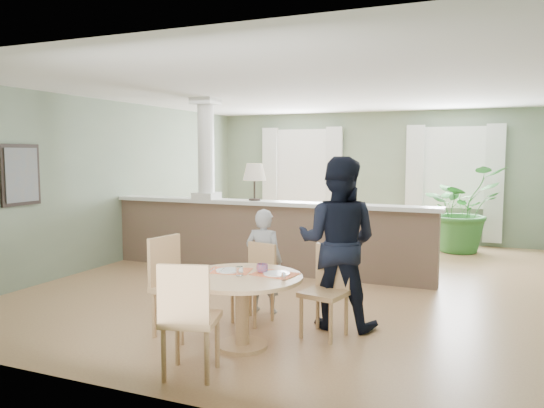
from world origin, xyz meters
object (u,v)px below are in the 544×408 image
at_px(dining_table, 243,290).
at_px(chair_far_boy, 256,279).
at_px(chair_near, 188,314).
at_px(chair_far_man, 328,286).
at_px(child_person, 264,261).
at_px(chair_side, 174,281).
at_px(houseplant, 461,209).
at_px(man_person, 338,242).
at_px(sofa, 328,236).

distance_m(dining_table, chair_far_boy, 0.82).
bearing_deg(dining_table, chair_near, -96.98).
xyz_separation_m(chair_far_boy, chair_far_man, (0.85, -0.13, 0.03)).
xyz_separation_m(chair_far_boy, child_person, (-0.05, 0.31, 0.13)).
height_order(chair_far_man, chair_side, chair_side).
distance_m(chair_near, chair_side, 1.11).
relative_size(houseplant, chair_far_man, 1.77).
distance_m(chair_side, child_person, 1.18).
distance_m(chair_far_man, child_person, 1.01).
relative_size(houseplant, child_person, 1.33).
height_order(child_person, man_person, man_person).
distance_m(sofa, chair_near, 5.07).
xyz_separation_m(dining_table, child_person, (-0.27, 1.10, 0.05)).
height_order(chair_near, chair_side, chair_side).
bearing_deg(chair_far_boy, sofa, 107.43).
distance_m(houseplant, chair_near, 7.01).
xyz_separation_m(chair_near, child_person, (-0.17, 1.91, 0.07)).
distance_m(chair_far_boy, chair_side, 0.94).
xyz_separation_m(dining_table, chair_far_boy, (-0.22, 0.78, -0.08)).
bearing_deg(dining_table, houseplant, 75.10).
bearing_deg(chair_far_man, chair_side, -145.48).
distance_m(chair_near, child_person, 1.91).
bearing_deg(sofa, chair_near, -89.28).
height_order(sofa, man_person, man_person).
relative_size(dining_table, man_person, 0.64).
relative_size(sofa, houseplant, 1.82).
xyz_separation_m(chair_far_man, child_person, (-0.90, 0.44, 0.10)).
xyz_separation_m(sofa, chair_far_man, (1.09, -3.59, 0.07)).
bearing_deg(chair_side, chair_near, -130.75).
distance_m(chair_far_man, man_person, 0.50).
xyz_separation_m(houseplant, dining_table, (-1.59, -5.99, -0.25)).
height_order(dining_table, man_person, man_person).
xyz_separation_m(chair_near, man_person, (0.75, 1.76, 0.37)).
bearing_deg(chair_side, sofa, 5.29).
bearing_deg(chair_far_man, man_person, 98.01).
height_order(chair_far_boy, chair_side, chair_side).
distance_m(sofa, man_person, 3.51).
distance_m(sofa, child_person, 3.16).
bearing_deg(man_person, chair_far_man, 83.85).
relative_size(chair_side, child_person, 0.83).
distance_m(houseplant, man_person, 5.13).
bearing_deg(chair_far_boy, chair_far_man, 4.95).
relative_size(dining_table, chair_near, 1.18).
bearing_deg(chair_side, houseplant, -11.96).
relative_size(chair_near, child_person, 0.81).
bearing_deg(chair_side, chair_far_man, -57.20).
bearing_deg(sofa, chair_side, -98.01).
xyz_separation_m(houseplant, chair_side, (-2.40, -5.94, -0.25)).
bearing_deg(child_person, chair_far_man, 150.17).
height_order(chair_far_boy, man_person, man_person).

